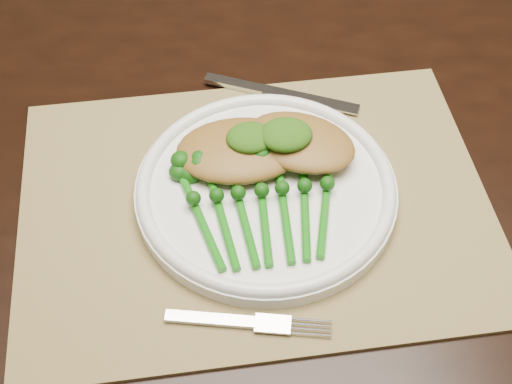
{
  "coord_description": "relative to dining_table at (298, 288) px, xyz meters",
  "views": [
    {
      "loc": [
        -0.09,
        -0.68,
        1.34
      ],
      "look_at": [
        -0.05,
        -0.23,
        0.78
      ],
      "focal_mm": 50.0,
      "sensor_mm": 36.0,
      "label": 1
    }
  ],
  "objects": [
    {
      "name": "floor",
      "position": [
        -0.03,
        0.1,
        -0.38
      ],
      "size": [
        4.0,
        4.0,
        0.0
      ],
      "primitive_type": "plane",
      "color": "brown",
      "rests_on": "ground"
    },
    {
      "name": "dining_table",
      "position": [
        0.0,
        0.0,
        0.0
      ],
      "size": [
        1.7,
        1.09,
        0.75
      ],
      "rotation": [
        0.0,
        0.0,
        -0.12
      ],
      "color": "black",
      "rests_on": "ground"
    },
    {
      "name": "placemat",
      "position": [
        -0.08,
        -0.12,
        0.38
      ],
      "size": [
        0.5,
        0.38,
        0.0
      ],
      "primitive_type": "cube",
      "rotation": [
        0.0,
        0.0,
        0.05
      ],
      "color": "olive",
      "rests_on": "dining_table"
    },
    {
      "name": "dinner_plate",
      "position": [
        -0.07,
        -0.11,
        0.39
      ],
      "size": [
        0.27,
        0.27,
        0.02
      ],
      "color": "white",
      "rests_on": "placemat"
    },
    {
      "name": "knife",
      "position": [
        -0.05,
        0.05,
        0.38
      ],
      "size": [
        0.18,
        0.09,
        0.01
      ],
      "rotation": [
        0.0,
        0.0,
        -0.4
      ],
      "color": "silver",
      "rests_on": "placemat"
    },
    {
      "name": "fork",
      "position": [
        -0.09,
        -0.26,
        0.38
      ],
      "size": [
        0.15,
        0.04,
        0.0
      ],
      "rotation": [
        0.0,
        0.0,
        -0.18
      ],
      "color": "silver",
      "rests_on": "placemat"
    },
    {
      "name": "chicken_fillet_left",
      "position": [
        -0.09,
        -0.07,
        0.41
      ],
      "size": [
        0.14,
        0.09,
        0.03
      ],
      "primitive_type": "ellipsoid",
      "rotation": [
        0.0,
        0.0,
        0.01
      ],
      "color": "olive",
      "rests_on": "dinner_plate"
    },
    {
      "name": "chicken_fillet_right",
      "position": [
        -0.03,
        -0.07,
        0.41
      ],
      "size": [
        0.15,
        0.13,
        0.02
      ],
      "primitive_type": "ellipsoid",
      "rotation": [
        0.0,
        0.0,
        -0.48
      ],
      "color": "olive",
      "rests_on": "dinner_plate"
    },
    {
      "name": "pesto_dollop_left",
      "position": [
        -0.08,
        -0.07,
        0.42
      ],
      "size": [
        0.05,
        0.04,
        0.02
      ],
      "primitive_type": "ellipsoid",
      "color": "#194109",
      "rests_on": "chicken_fillet_left"
    },
    {
      "name": "pesto_dollop_right",
      "position": [
        -0.04,
        -0.07,
        0.43
      ],
      "size": [
        0.06,
        0.05,
        0.02
      ],
      "primitive_type": "ellipsoid",
      "color": "#194109",
      "rests_on": "chicken_fillet_right"
    },
    {
      "name": "broccolini_bundle",
      "position": [
        -0.07,
        -0.15,
        0.4
      ],
      "size": [
        0.16,
        0.17,
        0.04
      ],
      "rotation": [
        0.0,
        0.0,
        0.05
      ],
      "color": "#13680D",
      "rests_on": "dinner_plate"
    }
  ]
}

